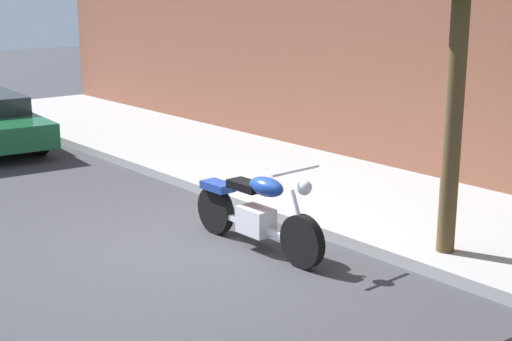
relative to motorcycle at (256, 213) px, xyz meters
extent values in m
plane|color=#38383D|center=(-0.50, -0.62, -0.45)|extent=(60.00, 60.00, 0.00)
cube|color=#9D9D9D|center=(-0.50, 2.44, -0.38)|extent=(23.94, 3.16, 0.14)
cylinder|color=black|center=(0.78, 0.01, -0.15)|extent=(0.61, 0.13, 0.61)
cylinder|color=black|center=(-0.78, -0.02, -0.15)|extent=(0.61, 0.13, 0.61)
cube|color=silver|center=(0.00, -0.01, -0.10)|extent=(0.45, 0.29, 0.32)
cube|color=silver|center=(0.00, -0.01, -0.17)|extent=(1.41, 0.11, 0.06)
ellipsoid|color=navy|center=(0.18, 0.00, 0.36)|extent=(0.52, 0.27, 0.22)
cube|color=black|center=(-0.18, -0.01, 0.30)|extent=(0.48, 0.25, 0.10)
cube|color=navy|center=(-0.73, -0.02, 0.18)|extent=(0.44, 0.25, 0.10)
cylinder|color=silver|center=(0.72, 0.01, 0.13)|extent=(0.27, 0.06, 0.58)
cylinder|color=silver|center=(0.66, 0.01, 0.64)|extent=(0.05, 0.70, 0.04)
sphere|color=silver|center=(0.80, 0.01, 0.48)|extent=(0.17, 0.17, 0.17)
cylinder|color=silver|center=(-0.25, 0.15, -0.20)|extent=(0.80, 0.11, 0.09)
cylinder|color=black|center=(-6.55, 0.15, -0.13)|extent=(0.66, 0.28, 0.64)
cylinder|color=brown|center=(1.71, 1.36, 1.31)|extent=(0.20, 0.20, 3.53)
camera|label=1|loc=(6.33, -5.27, 2.57)|focal=51.17mm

